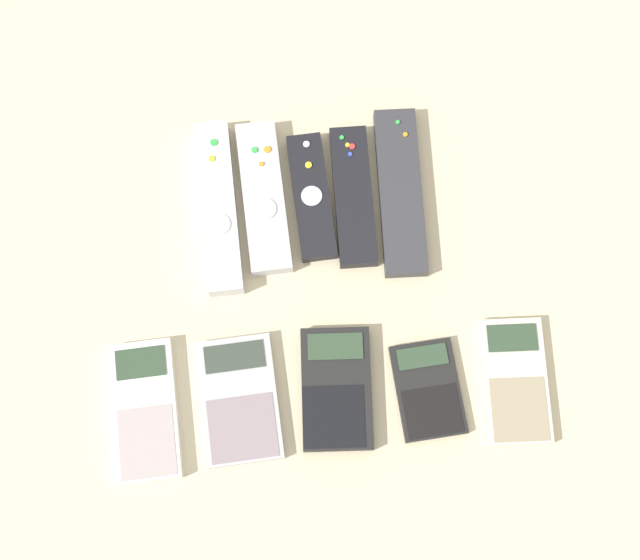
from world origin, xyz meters
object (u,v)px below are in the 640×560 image
remote_4 (400,192)px  calculator_0 (146,410)px  remote_3 (353,196)px  calculator_1 (240,400)px  remote_2 (309,197)px  remote_1 (264,197)px  calculator_3 (428,390)px  calculator_4 (515,381)px  calculator_2 (337,389)px  remote_0 (219,207)px

remote_4 → calculator_0: (-0.32, -0.24, -0.00)m
remote_3 → calculator_1: remote_3 is taller
remote_4 → remote_2: bearing=-179.7°
remote_1 → calculator_3: remote_1 is taller
remote_4 → calculator_1: size_ratio=1.45×
remote_1 → remote_4: remote_1 is taller
calculator_1 → remote_2: bearing=64.5°
calculator_4 → calculator_2: bearing=-179.7°
remote_1 → remote_3: remote_1 is taller
remote_1 → calculator_3: size_ratio=1.67×
remote_1 → calculator_2: size_ratio=1.33×
remote_1 → calculator_2: remote_1 is taller
remote_4 → calculator_3: size_ratio=1.85×
calculator_0 → calculator_4: 0.43m
remote_2 → remote_3: bearing=-6.7°
remote_0 → calculator_2: 0.26m
calculator_3 → calculator_4: size_ratio=0.78×
remote_4 → calculator_3: 0.24m
remote_1 → remote_4: bearing=-4.6°
remote_2 → calculator_3: size_ratio=1.39×
calculator_2 → calculator_4: calculator_2 is taller
calculator_0 → calculator_3: calculator_0 is taller
calculator_3 → remote_2: bearing=111.4°
remote_2 → calculator_2: (0.01, -0.24, 0.00)m
calculator_4 → calculator_0: bearing=-177.7°
remote_0 → remote_2: bearing=1.5°
calculator_1 → calculator_2: bearing=-1.4°
remote_1 → calculator_0: (-0.16, -0.25, -0.00)m
calculator_1 → calculator_2: size_ratio=1.01×
calculator_1 → remote_0: bearing=89.6°
remote_3 → calculator_0: 0.36m
calculator_0 → remote_3: bearing=40.0°
remote_3 → remote_4: bearing=1.3°
remote_4 → remote_0: bearing=-177.3°
calculator_1 → calculator_4: same height
remote_0 → calculator_3: (0.23, -0.24, -0.01)m
remote_2 → calculator_3: 0.27m
remote_3 → calculator_2: 0.24m
calculator_2 → calculator_1: bearing=-175.3°
remote_3 → calculator_1: size_ratio=1.21×
remote_4 → calculator_1: bearing=-129.8°
remote_1 → calculator_3: 0.30m
remote_1 → calculator_0: bearing=-124.2°
remote_0 → calculator_4: bearing=-37.7°
remote_4 → calculator_2: (-0.10, -0.23, -0.00)m
remote_3 → calculator_2: (-0.04, -0.23, 0.00)m
calculator_0 → calculator_3: (0.33, -0.01, -0.00)m
calculator_0 → calculator_1: 0.11m
remote_1 → calculator_2: bearing=-76.8°
calculator_2 → calculator_3: (0.11, -0.01, -0.00)m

